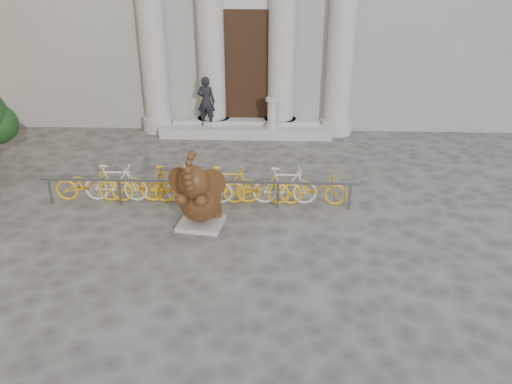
{
  "coord_description": "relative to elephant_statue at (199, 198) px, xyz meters",
  "views": [
    {
      "loc": [
        1.03,
        -7.56,
        5.77
      ],
      "look_at": [
        0.63,
        2.3,
        1.1
      ],
      "focal_mm": 35.0,
      "sensor_mm": 36.0,
      "label": 1
    }
  ],
  "objects": [
    {
      "name": "elephant_statue",
      "position": [
        0.0,
        0.0,
        0.0
      ],
      "size": [
        1.34,
        1.55,
        2.02
      ],
      "rotation": [
        0.0,
        0.0,
        -0.14
      ],
      "color": "#A8A59E",
      "rests_on": "ground"
    },
    {
      "name": "bike_rack",
      "position": [
        -0.19,
        1.25,
        -0.23
      ],
      "size": [
        8.0,
        0.53,
        1.0
      ],
      "color": "slate",
      "rests_on": "ground"
    },
    {
      "name": "pedestrian",
      "position": [
        -0.69,
        6.64,
        0.49
      ],
      "size": [
        0.69,
        0.51,
        1.73
      ],
      "primitive_type": "imported",
      "rotation": [
        0.0,
        0.0,
        2.97
      ],
      "color": "black",
      "rests_on": "entrance_steps"
    },
    {
      "name": "ground",
      "position": [
        0.69,
        -2.7,
        -0.73
      ],
      "size": [
        80.0,
        80.0,
        0.0
      ],
      "primitive_type": "plane",
      "color": "#474442",
      "rests_on": "ground"
    },
    {
      "name": "entrance_steps",
      "position": [
        0.69,
        6.7,
        -0.55
      ],
      "size": [
        6.0,
        1.2,
        0.36
      ],
      "primitive_type": "cube",
      "color": "#A8A59E",
      "rests_on": "ground"
    },
    {
      "name": "balustrade_post",
      "position": [
        1.6,
        6.4,
        0.12
      ],
      "size": [
        0.44,
        0.44,
        1.07
      ],
      "color": "#A8A59E",
      "rests_on": "entrance_steps"
    }
  ]
}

